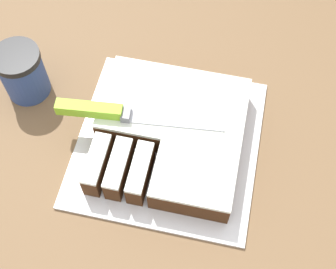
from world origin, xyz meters
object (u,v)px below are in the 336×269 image
(knife, at_px, (108,112))
(coffee_cup, at_px, (23,73))
(cake_board, at_px, (168,143))
(cake, at_px, (171,132))

(knife, distance_m, coffee_cup, 0.20)
(cake_board, relative_size, cake, 1.26)
(cake_board, distance_m, knife, 0.13)
(cake, relative_size, knife, 0.89)
(cake_board, height_order, cake, cake)
(cake, bearing_deg, cake_board, -133.74)
(cake_board, height_order, knife, knife)
(coffee_cup, bearing_deg, knife, -17.95)
(cake_board, xyz_separation_m, knife, (-0.11, 0.00, 0.07))
(knife, relative_size, coffee_cup, 2.82)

